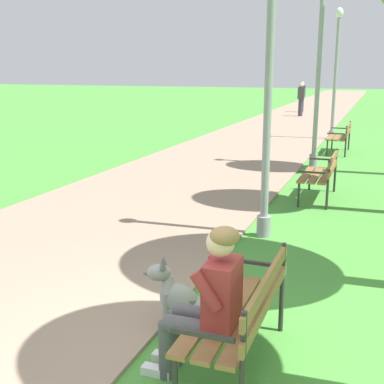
{
  "coord_description": "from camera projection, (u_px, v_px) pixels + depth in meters",
  "views": [
    {
      "loc": [
        1.43,
        -3.29,
        2.35
      ],
      "look_at": [
        -0.65,
        2.29,
        0.9
      ],
      "focal_mm": 47.53,
      "sensor_mm": 36.0,
      "label": 1
    }
  ],
  "objects": [
    {
      "name": "ground_plane",
      "position": [
        168.0,
        372.0,
        4.04
      ],
      "size": [
        120.0,
        120.0,
        0.0
      ],
      "primitive_type": "plane",
      "color": "#478E38"
    },
    {
      "name": "paved_path",
      "position": [
        305.0,
        114.0,
        26.69
      ],
      "size": [
        4.15,
        60.0,
        0.04
      ],
      "primitive_type": "cube",
      "color": "gray",
      "rests_on": "ground"
    },
    {
      "name": "park_bench_near",
      "position": [
        243.0,
        309.0,
        3.99
      ],
      "size": [
        0.55,
        1.5,
        0.85
      ],
      "color": "olive",
      "rests_on": "ground"
    },
    {
      "name": "park_bench_mid",
      "position": [
        322.0,
        172.0,
        9.25
      ],
      "size": [
        0.55,
        1.5,
        0.85
      ],
      "color": "olive",
      "rests_on": "ground"
    },
    {
      "name": "park_bench_far",
      "position": [
        341.0,
        135.0,
        14.36
      ],
      "size": [
        0.55,
        1.5,
        0.85
      ],
      "color": "olive",
      "rests_on": "ground"
    },
    {
      "name": "person_seated_on_near_bench",
      "position": [
        208.0,
        298.0,
        3.8
      ],
      "size": [
        0.74,
        0.49,
        1.25
      ],
      "color": "#4C4C51",
      "rests_on": "ground"
    },
    {
      "name": "dog_grey",
      "position": [
        185.0,
        303.0,
        4.64
      ],
      "size": [
        0.8,
        0.43,
        0.71
      ],
      "color": "gray",
      "rests_on": "ground"
    },
    {
      "name": "lamp_post_near",
      "position": [
        269.0,
        79.0,
        6.79
      ],
      "size": [
        0.24,
        0.24,
        4.28
      ],
      "color": "gray",
      "rests_on": "ground"
    },
    {
      "name": "lamp_post_mid",
      "position": [
        319.0,
        63.0,
        11.92
      ],
      "size": [
        0.24,
        0.24,
        4.77
      ],
      "color": "gray",
      "rests_on": "ground"
    },
    {
      "name": "lamp_post_far",
      "position": [
        336.0,
        73.0,
        16.64
      ],
      "size": [
        0.24,
        0.24,
        4.24
      ],
      "color": "gray",
      "rests_on": "ground"
    },
    {
      "name": "pedestrian_distant",
      "position": [
        301.0,
        100.0,
        25.0
      ],
      "size": [
        0.32,
        0.22,
        1.65
      ],
      "color": "#383842",
      "rests_on": "ground"
    },
    {
      "name": "pedestrian_further_distant",
      "position": [
        302.0,
        97.0,
        27.4
      ],
      "size": [
        0.32,
        0.22,
        1.65
      ],
      "color": "#383842",
      "rests_on": "ground"
    }
  ]
}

